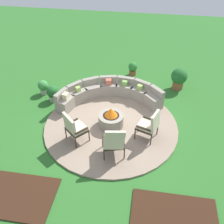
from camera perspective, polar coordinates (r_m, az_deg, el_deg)
ground_plane at (r=8.63m, az=-0.21°, el=-3.16°), size 24.00×24.00×0.00m
patio_circle at (r=8.61m, az=-0.21°, el=-3.01°), size 4.41×4.41×0.06m
mulch_bed_left at (r=7.28m, az=-20.67°, el=-16.82°), size 2.04×1.33×0.04m
mulch_bed_right at (r=6.69m, az=13.56°, el=-21.90°), size 2.04×1.33×0.04m
fire_pit at (r=8.41m, az=-0.21°, el=-1.51°), size 0.82×0.82×0.69m
curved_stone_bench at (r=9.55m, az=-0.72°, el=4.21°), size 3.75×1.85×0.70m
lounge_chair_front_left at (r=7.76m, az=-8.39°, el=-3.28°), size 0.79×0.81×1.08m
lounge_chair_front_right at (r=7.25m, az=0.36°, el=-6.47°), size 0.74×0.72×1.08m
lounge_chair_back_left at (r=7.87m, az=8.35°, el=-2.75°), size 0.74×0.73×1.02m
potted_plant_0 at (r=9.85m, az=-12.96°, el=4.17°), size 0.45×0.45×0.61m
potted_plant_1 at (r=10.33m, az=-14.95°, el=5.45°), size 0.39×0.39×0.57m
potted_plant_2 at (r=11.27m, az=4.63°, el=9.63°), size 0.39×0.39×0.58m
potted_plant_3 at (r=10.55m, az=14.57°, el=7.33°), size 0.63×0.63×0.87m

